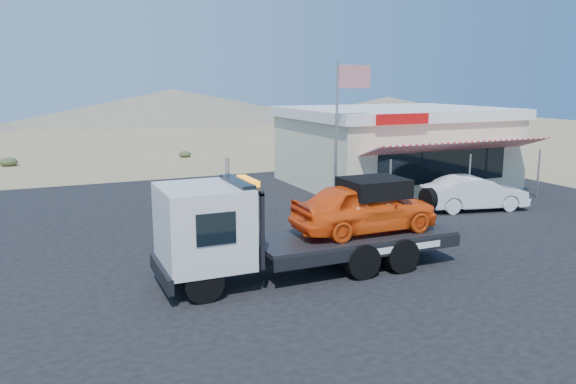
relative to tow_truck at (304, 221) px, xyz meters
name	(u,v)px	position (x,y,z in m)	size (l,w,h in m)	color
ground	(269,257)	(-0.34, 1.70, -1.50)	(120.00, 120.00, 0.00)	#8B774F
asphalt_lot	(290,227)	(1.66, 4.70, -1.49)	(32.00, 24.00, 0.02)	black
tow_truck	(304,221)	(0.00, 0.00, 0.00)	(8.32, 2.47, 2.78)	black
white_sedan	(475,193)	(9.77, 4.19, -0.78)	(1.48, 4.26, 1.40)	silver
jerky_store	(394,145)	(10.16, 10.67, 0.49)	(10.40, 9.97, 3.90)	beige
flagpole	(342,119)	(4.59, 6.20, 2.27)	(1.55, 0.10, 6.00)	#99999E
distant_hills	(4,112)	(-10.11, 56.84, 0.39)	(126.00, 48.00, 4.20)	#726B59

